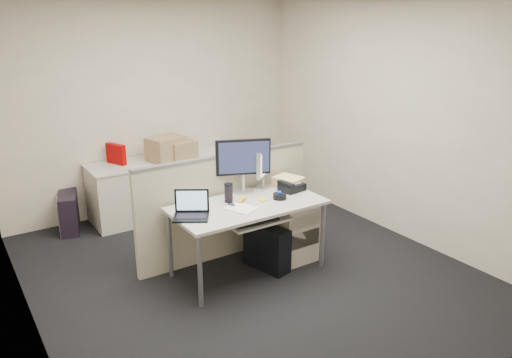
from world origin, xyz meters
TOP-DOWN VIEW (x-y plane):
  - floor at (0.00, 0.00)m, footprint 4.00×4.50m
  - wall_back at (0.00, 2.25)m, footprint 4.00×0.02m
  - wall_front at (0.00, -2.25)m, footprint 4.00×0.02m
  - wall_left at (-2.00, 0.00)m, footprint 0.02×4.50m
  - wall_right at (2.00, 0.00)m, footprint 0.02×4.50m
  - desk at (0.00, 0.00)m, footprint 1.50×0.75m
  - keyboard_tray at (0.00, -0.18)m, footprint 0.62×0.32m
  - drawer_pedestal at (0.55, 0.05)m, footprint 0.40×0.55m
  - cubicle_partition at (0.00, 0.45)m, footprint 2.00×0.06m
  - back_counter at (0.00, 1.93)m, footprint 2.00×0.60m
  - monitor_main at (0.15, 0.32)m, footprint 0.61×0.41m
  - monitor_small at (0.40, 0.32)m, footprint 0.37×0.34m
  - laptop at (-0.62, -0.02)m, footprint 0.39×0.37m
  - trackball at (0.35, -0.05)m, footprint 0.15×0.15m
  - desk_phone at (0.60, 0.08)m, footprint 0.26×0.22m
  - paper_stack at (-0.12, -0.08)m, footprint 0.31×0.34m
  - sticky_pad at (0.18, 0.00)m, footprint 0.10×0.10m
  - travel_mug at (-0.12, 0.16)m, footprint 0.09×0.09m
  - banana at (0.00, 0.10)m, footprint 0.19×0.16m
  - cellphone at (-0.15, 0.05)m, footprint 0.06×0.10m
  - manila_folders at (0.64, 0.20)m, footprint 0.30×0.34m
  - keyboard at (-0.05, -0.22)m, footprint 0.45×0.18m
  - pc_tower_desk at (0.20, -0.05)m, footprint 0.30×0.52m
  - pc_tower_spare_dark at (-1.26, 2.03)m, footprint 0.33×0.54m
  - pc_tower_spare_silver at (-1.30, 2.03)m, footprint 0.26×0.46m
  - cardboard_box_left at (-0.05, 1.85)m, footprint 0.50×0.42m
  - cardboard_box_right at (0.14, 1.81)m, footprint 0.38×0.31m
  - red_binder at (-0.63, 2.03)m, footprint 0.18×0.29m

SIDE VIEW (x-z plane):
  - floor at x=0.00m, z-range -0.01..0.00m
  - pc_tower_spare_silver at x=-1.30m, z-range 0.00..0.40m
  - pc_tower_desk at x=0.20m, z-range 0.00..0.46m
  - pc_tower_spare_dark at x=-1.26m, z-range 0.00..0.47m
  - drawer_pedestal at x=0.55m, z-range 0.00..0.65m
  - back_counter at x=0.00m, z-range 0.00..0.72m
  - cubicle_partition at x=0.00m, z-range 0.00..1.10m
  - keyboard_tray at x=0.00m, z-range 0.61..0.63m
  - keyboard at x=-0.05m, z-range 0.63..0.66m
  - desk at x=0.00m, z-range 0.30..1.03m
  - paper_stack at x=-0.12m, z-range 0.73..0.74m
  - cellphone at x=-0.15m, z-range 0.73..0.74m
  - sticky_pad at x=0.18m, z-range 0.73..0.74m
  - banana at x=0.00m, z-range 0.73..0.77m
  - trackball at x=0.35m, z-range 0.73..0.78m
  - desk_phone at x=0.60m, z-range 0.73..0.81m
  - manila_folders at x=0.64m, z-range 0.73..0.84m
  - travel_mug at x=-0.12m, z-range 0.73..0.91m
  - cardboard_box_right at x=0.14m, z-range 0.72..0.97m
  - laptop at x=-0.62m, z-range 0.73..0.97m
  - red_binder at x=-0.63m, z-range 0.72..0.99m
  - cardboard_box_left at x=-0.05m, z-range 0.72..1.04m
  - monitor_small at x=0.40m, z-range 0.73..1.14m
  - monitor_main at x=0.15m, z-range 0.73..1.30m
  - wall_back at x=0.00m, z-range 0.00..2.70m
  - wall_front at x=0.00m, z-range 0.00..2.70m
  - wall_left at x=-2.00m, z-range 0.00..2.70m
  - wall_right at x=2.00m, z-range 0.00..2.70m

